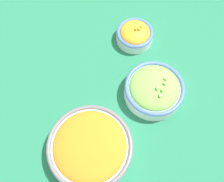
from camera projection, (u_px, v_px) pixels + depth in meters
The scene contains 4 objects.
ground_plane at pixel (112, 95), 0.73m from camera, with size 3.00×3.00×0.00m, color #23704C.
bowl_lettuce at pixel (154, 89), 0.70m from camera, with size 0.17×0.17×0.07m.
bowl_carrots at pixel (90, 147), 0.63m from camera, with size 0.22×0.22×0.06m.
bowl_squash at pixel (135, 34), 0.79m from camera, with size 0.12×0.12×0.06m.
Camera 1 is at (-0.20, -0.21, 0.67)m, focal length 40.00 mm.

